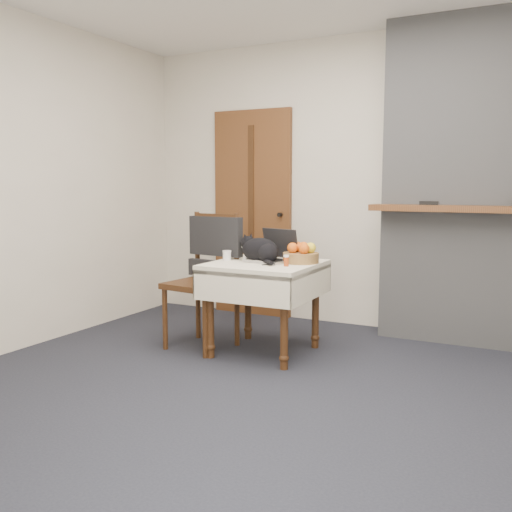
{
  "coord_description": "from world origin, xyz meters",
  "views": [
    {
      "loc": [
        1.38,
        -3.01,
        1.28
      ],
      "look_at": [
        -0.55,
        0.77,
        0.75
      ],
      "focal_mm": 40.0,
      "sensor_mm": 36.0,
      "label": 1
    }
  ],
  "objects": [
    {
      "name": "chair",
      "position": [
        -0.99,
        0.83,
        0.68
      ],
      "size": [
        0.53,
        0.52,
        1.06
      ],
      "rotation": [
        0.0,
        0.0,
        -0.12
      ],
      "color": "#3D2310",
      "rests_on": "ground"
    },
    {
      "name": "desk_clutter",
      "position": [
        -0.37,
        0.81,
        0.7
      ],
      "size": [
        0.12,
        0.09,
        0.01
      ],
      "primitive_type": "cube",
      "rotation": [
        0.0,
        0.0,
        0.61
      ],
      "color": "black",
      "rests_on": "side_table"
    },
    {
      "name": "chimney",
      "position": [
        0.9,
        1.85,
        1.3
      ],
      "size": [
        1.62,
        0.48,
        2.6
      ],
      "color": "gray",
      "rests_on": "ground"
    },
    {
      "name": "cream_jar",
      "position": [
        -0.81,
        0.8,
        0.74
      ],
      "size": [
        0.07,
        0.07,
        0.08
      ],
      "primitive_type": "cylinder",
      "color": "silver",
      "rests_on": "side_table"
    },
    {
      "name": "door",
      "position": [
        -1.2,
        1.97,
        1.0
      ],
      "size": [
        0.82,
        0.1,
        2.0
      ],
      "color": "brown",
      "rests_on": "ground"
    },
    {
      "name": "fruit_basket",
      "position": [
        -0.25,
        0.93,
        0.76
      ],
      "size": [
        0.27,
        0.27,
        0.15
      ],
      "color": "#8E5F39",
      "rests_on": "side_table"
    },
    {
      "name": "pill_bottle",
      "position": [
        -0.27,
        0.71,
        0.74
      ],
      "size": [
        0.04,
        0.04,
        0.08
      ],
      "color": "#AA4014",
      "rests_on": "side_table"
    },
    {
      "name": "side_table",
      "position": [
        -0.5,
        0.82,
        0.59
      ],
      "size": [
        0.78,
        0.78,
        0.7
      ],
      "color": "#3D2310",
      "rests_on": "ground"
    },
    {
      "name": "laptop",
      "position": [
        -0.47,
        0.91,
        0.76
      ],
      "size": [
        0.4,
        0.36,
        0.25
      ],
      "rotation": [
        0.0,
        0.0,
        -0.28
      ],
      "color": "#B7B7BC",
      "rests_on": "side_table"
    },
    {
      "name": "cat",
      "position": [
        -0.53,
        0.82,
        0.79
      ],
      "size": [
        0.39,
        0.31,
        0.21
      ],
      "rotation": [
        0.0,
        0.0,
        -0.37
      ],
      "color": "black",
      "rests_on": "side_table"
    },
    {
      "name": "room_shell",
      "position": [
        0.0,
        0.46,
        1.76
      ],
      "size": [
        4.52,
        4.01,
        2.61
      ],
      "color": "beige",
      "rests_on": "ground"
    },
    {
      "name": "ground",
      "position": [
        0.0,
        0.0,
        0.0
      ],
      "size": [
        4.5,
        4.5,
        0.0
      ],
      "primitive_type": "plane",
      "color": "black",
      "rests_on": "ground"
    }
  ]
}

